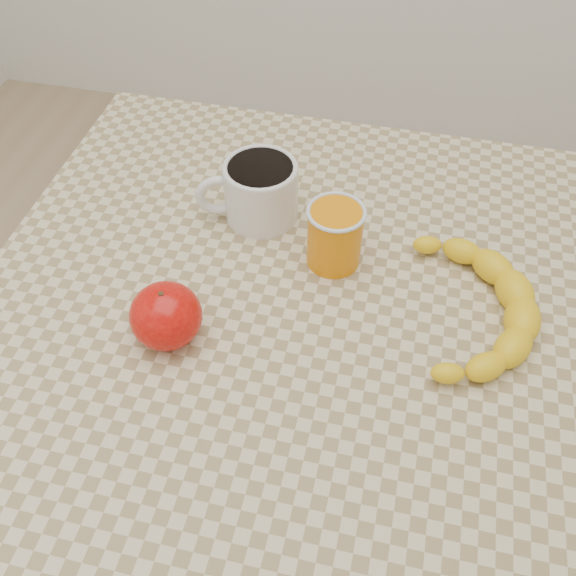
% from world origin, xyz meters
% --- Properties ---
extents(ground, '(3.00, 3.00, 0.00)m').
position_xyz_m(ground, '(0.00, 0.00, 0.00)').
color(ground, tan).
rests_on(ground, ground).
extents(table, '(0.80, 0.80, 0.75)m').
position_xyz_m(table, '(0.00, 0.00, 0.66)').
color(table, '#CBBB90').
rests_on(table, ground).
extents(coffee_mug, '(0.15, 0.13, 0.09)m').
position_xyz_m(coffee_mug, '(-0.07, 0.14, 0.80)').
color(coffee_mug, silver).
rests_on(coffee_mug, table).
extents(orange_juice_glass, '(0.08, 0.08, 0.09)m').
position_xyz_m(orange_juice_glass, '(0.04, 0.08, 0.80)').
color(orange_juice_glass, orange).
rests_on(orange_juice_glass, table).
extents(apple, '(0.11, 0.11, 0.08)m').
position_xyz_m(apple, '(-0.12, -0.09, 0.79)').
color(apple, '#9F0506').
rests_on(apple, table).
extents(banana, '(0.20, 0.28, 0.04)m').
position_xyz_m(banana, '(0.22, 0.02, 0.77)').
color(banana, yellow).
rests_on(banana, table).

